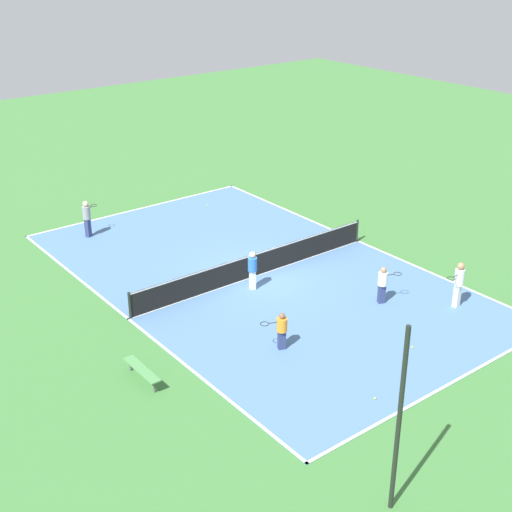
{
  "coord_description": "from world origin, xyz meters",
  "views": [
    {
      "loc": [
        16.11,
        20.78,
        12.82
      ],
      "look_at": [
        0.0,
        0.0,
        0.9
      ],
      "focal_mm": 50.0,
      "sensor_mm": 36.0,
      "label": 1
    }
  ],
  "objects_px": {
    "player_near_blue": "(252,268)",
    "tennis_ball_left_sideline": "(207,205)",
    "player_near_white": "(383,283)",
    "player_far_white": "(459,281)",
    "tennis_net": "(256,264)",
    "player_center_orange": "(281,329)",
    "bench": "(142,370)",
    "fence_post_back_right": "(399,422)",
    "player_baseline_gray": "(87,216)",
    "tennis_ball_far_baseline": "(375,398)",
    "tennis_ball_midcourt": "(214,271)",
    "tennis_ball_near_net": "(412,347)"
  },
  "relations": [
    {
      "from": "fence_post_back_right",
      "to": "tennis_net",
      "type": "bearing_deg",
      "value": -113.46
    },
    {
      "from": "bench",
      "to": "player_baseline_gray",
      "type": "height_order",
      "value": "player_baseline_gray"
    },
    {
      "from": "bench",
      "to": "player_baseline_gray",
      "type": "xyz_separation_m",
      "value": [
        -3.85,
        -11.81,
        0.63
      ]
    },
    {
      "from": "player_near_white",
      "to": "player_far_white",
      "type": "distance_m",
      "value": 2.77
    },
    {
      "from": "tennis_ball_midcourt",
      "to": "player_near_white",
      "type": "bearing_deg",
      "value": 119.61
    },
    {
      "from": "bench",
      "to": "player_far_white",
      "type": "distance_m",
      "value": 12.12
    },
    {
      "from": "bench",
      "to": "player_center_orange",
      "type": "distance_m",
      "value": 4.83
    },
    {
      "from": "tennis_net",
      "to": "player_center_orange",
      "type": "distance_m",
      "value": 5.7
    },
    {
      "from": "tennis_ball_left_sideline",
      "to": "tennis_ball_far_baseline",
      "type": "bearing_deg",
      "value": 72.28
    },
    {
      "from": "player_near_white",
      "to": "bench",
      "type": "bearing_deg",
      "value": -163.17
    },
    {
      "from": "tennis_net",
      "to": "player_far_white",
      "type": "distance_m",
      "value": 7.99
    },
    {
      "from": "tennis_ball_midcourt",
      "to": "tennis_ball_far_baseline",
      "type": "relative_size",
      "value": 1.0
    },
    {
      "from": "tennis_ball_near_net",
      "to": "fence_post_back_right",
      "type": "distance_m",
      "value": 7.97
    },
    {
      "from": "bench",
      "to": "tennis_ball_near_net",
      "type": "distance_m",
      "value": 9.07
    },
    {
      "from": "player_center_orange",
      "to": "tennis_ball_left_sideline",
      "type": "relative_size",
      "value": 19.88
    },
    {
      "from": "tennis_ball_midcourt",
      "to": "fence_post_back_right",
      "type": "height_order",
      "value": "fence_post_back_right"
    },
    {
      "from": "bench",
      "to": "tennis_net",
      "type": "bearing_deg",
      "value": 116.9
    },
    {
      "from": "player_near_blue",
      "to": "tennis_ball_left_sideline",
      "type": "xyz_separation_m",
      "value": [
        -3.87,
        -8.88,
        -0.87
      ]
    },
    {
      "from": "tennis_net",
      "to": "tennis_ball_midcourt",
      "type": "relative_size",
      "value": 171.91
    },
    {
      "from": "player_baseline_gray",
      "to": "tennis_ball_midcourt",
      "type": "bearing_deg",
      "value": -100.18
    },
    {
      "from": "player_baseline_gray",
      "to": "player_far_white",
      "type": "height_order",
      "value": "player_far_white"
    },
    {
      "from": "player_baseline_gray",
      "to": "player_center_orange",
      "type": "height_order",
      "value": "player_baseline_gray"
    },
    {
      "from": "tennis_net",
      "to": "bench",
      "type": "bearing_deg",
      "value": 26.9
    },
    {
      "from": "player_baseline_gray",
      "to": "tennis_ball_far_baseline",
      "type": "xyz_separation_m",
      "value": [
        -1.18,
        16.98,
        -0.97
      ]
    },
    {
      "from": "player_far_white",
      "to": "tennis_ball_near_net",
      "type": "distance_m",
      "value": 3.83
    },
    {
      "from": "player_near_white",
      "to": "tennis_ball_near_net",
      "type": "xyz_separation_m",
      "value": [
        1.6,
        2.92,
        -0.81
      ]
    },
    {
      "from": "bench",
      "to": "player_far_white",
      "type": "bearing_deg",
      "value": 75.92
    },
    {
      "from": "bench",
      "to": "fence_post_back_right",
      "type": "relative_size",
      "value": 0.35
    },
    {
      "from": "tennis_ball_far_baseline",
      "to": "tennis_ball_left_sideline",
      "type": "height_order",
      "value": "same"
    },
    {
      "from": "tennis_net",
      "to": "bench",
      "type": "xyz_separation_m",
      "value": [
        7.43,
        3.77,
        -0.16
      ]
    },
    {
      "from": "player_near_blue",
      "to": "tennis_ball_left_sideline",
      "type": "distance_m",
      "value": 9.73
    },
    {
      "from": "bench",
      "to": "fence_post_back_right",
      "type": "xyz_separation_m",
      "value": [
        -2.12,
        8.47,
        2.16
      ]
    },
    {
      "from": "player_far_white",
      "to": "fence_post_back_right",
      "type": "xyz_separation_m",
      "value": [
        9.61,
        5.52,
        1.48
      ]
    },
    {
      "from": "player_baseline_gray",
      "to": "tennis_ball_far_baseline",
      "type": "distance_m",
      "value": 17.05
    },
    {
      "from": "player_center_orange",
      "to": "tennis_ball_far_baseline",
      "type": "relative_size",
      "value": 19.88
    },
    {
      "from": "player_center_orange",
      "to": "player_near_blue",
      "type": "bearing_deg",
      "value": -91.48
    },
    {
      "from": "bench",
      "to": "fence_post_back_right",
      "type": "height_order",
      "value": "fence_post_back_right"
    },
    {
      "from": "player_far_white",
      "to": "tennis_ball_far_baseline",
      "type": "xyz_separation_m",
      "value": [
        6.7,
        2.23,
        -1.02
      ]
    },
    {
      "from": "player_baseline_gray",
      "to": "tennis_ball_left_sideline",
      "type": "height_order",
      "value": "player_baseline_gray"
    },
    {
      "from": "player_baseline_gray",
      "to": "player_far_white",
      "type": "relative_size",
      "value": 0.96
    },
    {
      "from": "player_near_blue",
      "to": "player_near_white",
      "type": "bearing_deg",
      "value": -122.78
    },
    {
      "from": "player_near_white",
      "to": "player_baseline_gray",
      "type": "height_order",
      "value": "player_baseline_gray"
    },
    {
      "from": "tennis_ball_near_net",
      "to": "tennis_ball_midcourt",
      "type": "relative_size",
      "value": 1.0
    },
    {
      "from": "tennis_ball_near_net",
      "to": "tennis_ball_midcourt",
      "type": "bearing_deg",
      "value": -78.24
    },
    {
      "from": "fence_post_back_right",
      "to": "bench",
      "type": "bearing_deg",
      "value": -75.92
    },
    {
      "from": "bench",
      "to": "tennis_ball_midcourt",
      "type": "relative_size",
      "value": 26.62
    },
    {
      "from": "player_near_blue",
      "to": "fence_post_back_right",
      "type": "distance_m",
      "value": 12.33
    },
    {
      "from": "tennis_ball_far_baseline",
      "to": "player_far_white",
      "type": "bearing_deg",
      "value": -161.59
    },
    {
      "from": "player_near_white",
      "to": "fence_post_back_right",
      "type": "height_order",
      "value": "fence_post_back_right"
    },
    {
      "from": "tennis_net",
      "to": "player_far_white",
      "type": "height_order",
      "value": "player_far_white"
    }
  ]
}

